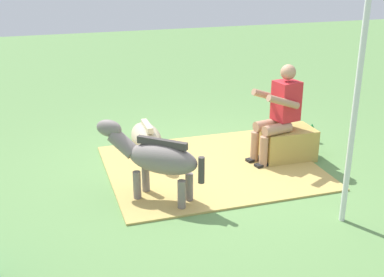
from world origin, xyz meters
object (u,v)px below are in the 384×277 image
object	(u,v)px
pony_standing	(155,157)
pony_lying	(148,139)
person_seated	(279,110)
tent_pole_left	(355,107)
hay_bale	(286,144)
soda_bottle	(311,132)

from	to	relation	value
pony_standing	pony_lying	distance (m)	1.48
person_seated	tent_pole_left	size ratio (longest dim) A/B	0.52
hay_bale	pony_standing	xyz separation A→B (m)	(1.97, 0.62, 0.30)
person_seated	tent_pole_left	distance (m)	1.73
hay_bale	pony_lying	distance (m)	1.92
pony_lying	soda_bottle	bearing A→B (deg)	172.78
hay_bale	pony_standing	bearing A→B (deg)	17.44
pony_lying	person_seated	bearing A→B (deg)	152.41
pony_standing	tent_pole_left	bearing A→B (deg)	149.23
pony_standing	pony_lying	size ratio (longest dim) A/B	0.83
hay_bale	soda_bottle	distance (m)	0.85
person_seated	pony_lying	xyz separation A→B (m)	(1.58, -0.83, -0.53)
person_seated	pony_standing	distance (m)	1.92
person_seated	tent_pole_left	world-z (taller)	tent_pole_left
hay_bale	pony_standing	distance (m)	2.09
pony_standing	soda_bottle	xyz separation A→B (m)	(-2.65, -1.12, -0.39)
hay_bale	person_seated	bearing A→B (deg)	7.74
pony_lying	tent_pole_left	world-z (taller)	tent_pole_left
soda_bottle	pony_standing	bearing A→B (deg)	22.89
pony_standing	tent_pole_left	xyz separation A→B (m)	(-1.77, 1.05, 0.73)
hay_bale	tent_pole_left	xyz separation A→B (m)	(0.20, 1.67, 1.04)
tent_pole_left	person_seated	bearing A→B (deg)	-91.53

